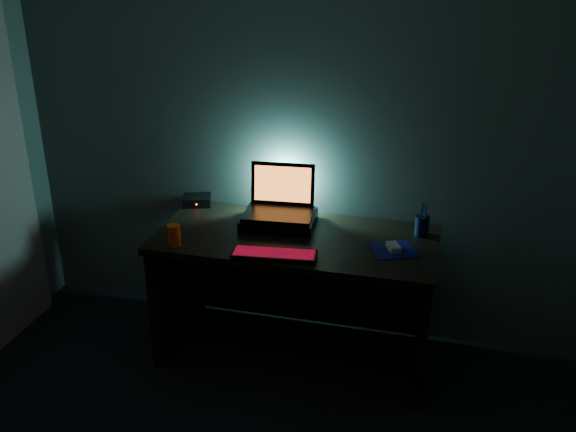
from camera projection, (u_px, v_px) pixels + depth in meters
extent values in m
cube|color=#4D5852|center=(313.00, 127.00, 3.57)|extent=(3.50, 0.00, 2.50)
cube|color=black|center=(296.00, 240.00, 3.43)|extent=(1.50, 0.70, 0.04)
cube|color=black|center=(178.00, 285.00, 3.75)|extent=(0.06, 0.64, 0.71)
cube|color=black|center=(425.00, 317.00, 3.42)|extent=(0.06, 0.64, 0.71)
cube|color=black|center=(309.00, 273.00, 3.87)|extent=(1.38, 0.02, 0.65)
cube|color=black|center=(279.00, 220.00, 3.55)|extent=(0.42, 0.33, 0.06)
cube|color=black|center=(279.00, 214.00, 3.53)|extent=(0.40, 0.29, 0.02)
cube|color=black|center=(283.00, 184.00, 3.60)|extent=(0.36, 0.08, 0.24)
cube|color=orange|center=(282.00, 184.00, 3.59)|extent=(0.32, 0.06, 0.20)
cube|color=black|center=(274.00, 255.00, 3.20)|extent=(0.44, 0.18, 0.02)
cube|color=red|center=(274.00, 252.00, 3.19)|extent=(0.41, 0.16, 0.00)
cube|color=#0B0D4D|center=(393.00, 250.00, 3.27)|extent=(0.28, 0.27, 0.00)
cube|color=#949399|center=(394.00, 247.00, 3.26)|extent=(0.09, 0.11, 0.03)
cylinder|color=black|center=(422.00, 226.00, 3.42)|extent=(0.10, 0.10, 0.11)
cylinder|color=#FF5B0D|center=(174.00, 235.00, 3.30)|extent=(0.08, 0.08, 0.11)
cube|color=black|center=(197.00, 200.00, 3.83)|extent=(0.20, 0.18, 0.05)
sphere|color=#FF0C07|center=(196.00, 204.00, 3.77)|extent=(0.01, 0.01, 0.01)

